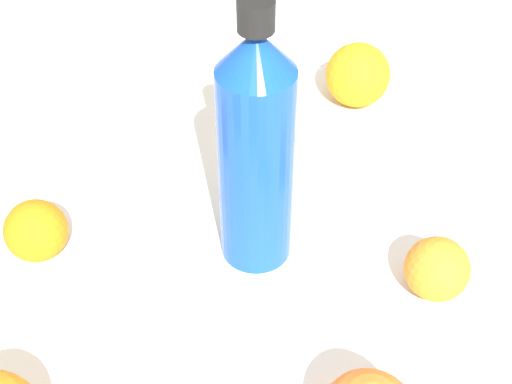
{
  "coord_description": "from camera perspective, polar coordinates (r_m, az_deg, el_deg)",
  "views": [
    {
      "loc": [
        0.05,
        -0.47,
        0.57
      ],
      "look_at": [
        -0.03,
        0.04,
        0.08
      ],
      "focal_mm": 51.61,
      "sensor_mm": 36.0,
      "label": 1
    }
  ],
  "objects": [
    {
      "name": "ground_plane",
      "position": [
        0.74,
        1.88,
        -6.95
      ],
      "size": [
        2.4,
        2.4,
        0.0
      ],
      "primitive_type": "plane",
      "color": "silver"
    },
    {
      "name": "water_bottle",
      "position": [
        0.68,
        0.0,
        3.2
      ],
      "size": [
        0.07,
        0.07,
        0.28
      ],
      "rotation": [
        0.0,
        0.0,
        4.38
      ],
      "color": "blue",
      "rests_on": "ground_plane"
    },
    {
      "name": "orange_0",
      "position": [
        0.73,
        13.85,
        -5.82
      ],
      "size": [
        0.06,
        0.06,
        0.06
      ],
      "primitive_type": "sphere",
      "color": "orange",
      "rests_on": "ground_plane"
    },
    {
      "name": "orange_1",
      "position": [
        0.77,
        -16.58,
        -2.67
      ],
      "size": [
        0.06,
        0.06,
        0.06
      ],
      "primitive_type": "sphere",
      "color": "orange",
      "rests_on": "ground_plane"
    },
    {
      "name": "orange_2",
      "position": [
        0.94,
        7.89,
        8.97
      ],
      "size": [
        0.08,
        0.08,
        0.08
      ],
      "primitive_type": "sphere",
      "color": "orange",
      "rests_on": "ground_plane"
    },
    {
      "name": "folded_napkin",
      "position": [
        1.07,
        -0.23,
        11.52
      ],
      "size": [
        0.21,
        0.22,
        0.01
      ],
      "primitive_type": "cube",
      "rotation": [
        0.0,
        0.0,
        0.52
      ],
      "color": "white",
      "rests_on": "ground_plane"
    }
  ]
}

